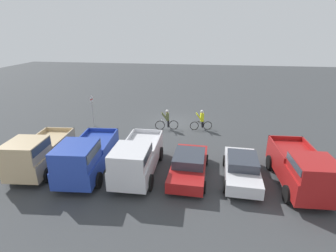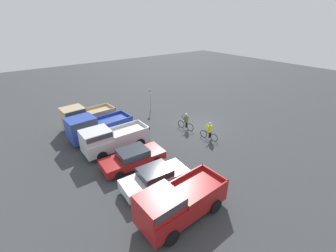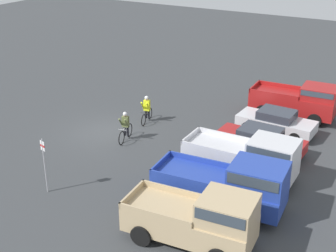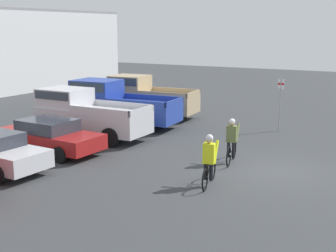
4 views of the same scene
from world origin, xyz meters
name	(u,v)px [view 4 (image 4 of 4)]	position (x,y,z in m)	size (l,w,h in m)	color
ground_plane	(271,171)	(0.00, 0.00, 0.00)	(80.00, 80.00, 0.00)	#383A3D
sedan_1	(48,136)	(-1.97, 8.47, 0.67)	(2.10, 4.62, 1.33)	maroon
pickup_truck_1	(85,113)	(0.83, 8.89, 1.12)	(2.17, 5.25, 2.16)	silver
pickup_truck_2	(116,103)	(3.59, 9.20, 1.17)	(2.54, 5.61, 2.28)	#233D9E
pickup_truck_3	(146,96)	(6.39, 9.17, 1.16)	(2.43, 4.99, 2.26)	tan
cyclist_0	(232,141)	(0.26, 1.59, 0.81)	(1.83, 0.54, 1.68)	black
cyclist_1	(209,160)	(-2.46, 1.25, 0.82)	(1.76, 0.54, 1.67)	black
fire_lane_sign	(280,99)	(6.44, 1.64, 1.56)	(0.09, 0.30, 2.59)	#9E9EA3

